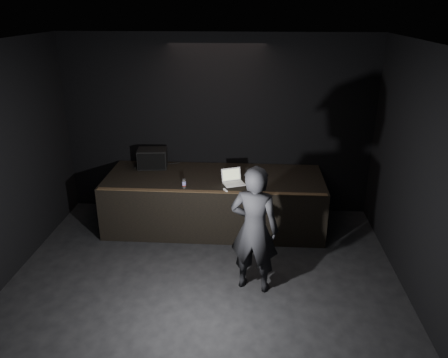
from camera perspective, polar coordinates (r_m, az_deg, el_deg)
ground at (r=6.21m, az=-3.49°, el=-17.83°), size 7.00×7.00×0.00m
room_walls at (r=5.15m, az=-4.00°, el=-0.26°), size 6.10×7.10×3.52m
stage_riser at (r=8.25m, az=-1.24°, el=-2.90°), size 4.00×1.50×1.00m
riser_lip at (r=7.40m, az=-1.75°, el=-1.65°), size 3.92×0.10×0.01m
stage_monitor at (r=8.56m, az=-9.33°, el=2.67°), size 0.59×0.46×0.37m
cable at (r=8.69m, az=-8.68°, el=1.79°), size 0.84×0.37×0.02m
laptop at (r=7.74m, az=1.14°, el=-0.08°), size 0.45×0.43×0.25m
beer_can at (r=7.56m, az=-5.25°, el=-0.58°), size 0.07×0.07×0.16m
plastic_cup at (r=8.22m, az=3.02°, el=1.12°), size 0.08×0.08×0.10m
wii_remote at (r=7.43m, az=0.18°, el=-1.49°), size 0.09×0.14×0.03m
person at (r=6.28m, az=3.98°, el=-6.59°), size 0.80×0.62×1.94m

